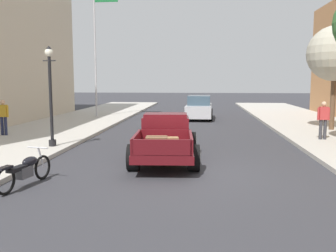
# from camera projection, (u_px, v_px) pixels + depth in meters

# --- Properties ---
(ground_plane) EXTENTS (140.00, 140.00, 0.00)m
(ground_plane) POSITION_uv_depth(u_px,v_px,m) (179.00, 172.00, 10.91)
(ground_plane) COLOR #333338
(hotrod_truck_maroon) EXTENTS (2.37, 5.01, 1.58)m
(hotrod_truck_maroon) POSITION_uv_depth(u_px,v_px,m) (166.00, 138.00, 12.50)
(hotrod_truck_maroon) COLOR #510F14
(hotrod_truck_maroon) RESTS_ON ground
(motorcycle_parked) EXTENTS (0.68, 2.09, 0.93)m
(motorcycle_parked) POSITION_uv_depth(u_px,v_px,m) (25.00, 170.00, 9.31)
(motorcycle_parked) COLOR black
(motorcycle_parked) RESTS_ON ground
(car_background_silver) EXTENTS (1.97, 4.35, 1.65)m
(car_background_silver) POSITION_uv_depth(u_px,v_px,m) (199.00, 108.00, 25.61)
(car_background_silver) COLOR #B7B7BC
(car_background_silver) RESTS_ON ground
(pedestrian_sidewalk_left) EXTENTS (0.53, 0.22, 1.65)m
(pedestrian_sidewalk_left) POSITION_uv_depth(u_px,v_px,m) (3.00, 115.00, 17.10)
(pedestrian_sidewalk_left) COLOR #232847
(pedestrian_sidewalk_left) RESTS_ON sidewalk_left
(pedestrian_sidewalk_right) EXTENTS (0.53, 0.22, 1.65)m
(pedestrian_sidewalk_right) POSITION_uv_depth(u_px,v_px,m) (323.00, 118.00, 15.84)
(pedestrian_sidewalk_right) COLOR #333338
(pedestrian_sidewalk_right) RESTS_ON sidewalk_right
(street_lamp_near) EXTENTS (0.50, 0.32, 3.85)m
(street_lamp_near) POSITION_uv_depth(u_px,v_px,m) (50.00, 89.00, 14.05)
(street_lamp_near) COLOR black
(street_lamp_near) RESTS_ON sidewalk_left
(flagpole) EXTENTS (1.74, 0.16, 9.16)m
(flagpole) POSITION_uv_depth(u_px,v_px,m) (98.00, 36.00, 25.33)
(flagpole) COLOR #B2B2B7
(flagpole) RESTS_ON sidewalk_left
(street_tree_second) EXTENTS (2.82, 2.82, 5.32)m
(street_tree_second) POSITION_uv_depth(u_px,v_px,m) (335.00, 54.00, 18.68)
(street_tree_second) COLOR brown
(street_tree_second) RESTS_ON sidewalk_right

